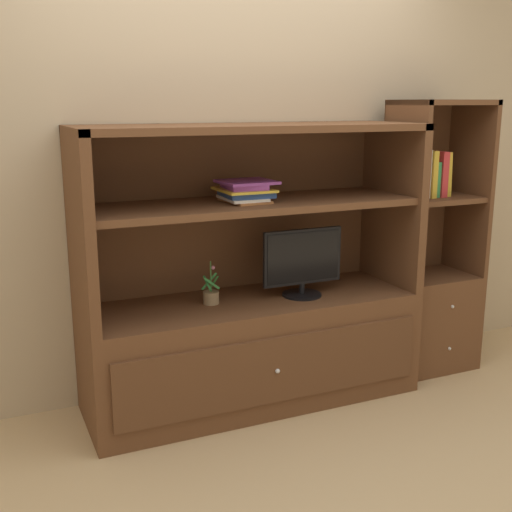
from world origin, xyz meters
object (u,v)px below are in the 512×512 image
magazine_stack (245,191)px  bookshelf_tall (430,283)px  media_console (252,319)px  potted_plant (211,296)px  tv_monitor (302,262)px  upright_book_row (428,175)px

magazine_stack → bookshelf_tall: (1.24, 0.01, -0.64)m
media_console → potted_plant: size_ratio=7.91×
media_console → magazine_stack: 0.70m
tv_monitor → bookshelf_tall: size_ratio=0.28×
tv_monitor → upright_book_row: 0.95m
potted_plant → magazine_stack: bearing=-4.6°
bookshelf_tall → upright_book_row: bearing=-172.3°
potted_plant → upright_book_row: 1.47m
tv_monitor → bookshelf_tall: bookshelf_tall is taller
potted_plant → upright_book_row: upright_book_row is taller
tv_monitor → potted_plant: size_ratio=2.01×
magazine_stack → bookshelf_tall: bearing=0.4°
potted_plant → media_console: bearing=-2.2°
upright_book_row → potted_plant: bearing=179.3°
media_console → bookshelf_tall: bookshelf_tall is taller
magazine_stack → bookshelf_tall: size_ratio=0.18×
bookshelf_tall → tv_monitor: bearing=-176.2°
bookshelf_tall → upright_book_row: bookshelf_tall is taller
media_console → tv_monitor: media_console is taller
magazine_stack → tv_monitor: bearing=-9.4°
media_console → potted_plant: (-0.23, 0.01, 0.15)m
tv_monitor → potted_plant: tv_monitor is taller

